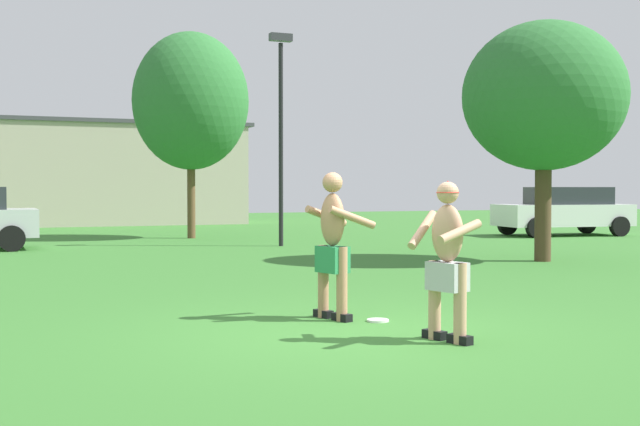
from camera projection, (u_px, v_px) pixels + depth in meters
ground_plane at (350, 333)px, 8.64m from camera, size 80.00×80.00×0.00m
player_with_cap at (447, 254)px, 8.13m from camera, size 0.67×0.76×1.63m
player_in_green at (333, 241)px, 9.52m from camera, size 0.74×0.68×1.74m
frisbee at (378, 320)px, 9.39m from camera, size 0.26×0.26×0.03m
car_white_far_end at (564, 210)px, 26.28m from camera, size 4.47×2.40×1.58m
lamp_post at (281, 116)px, 21.44m from camera, size 0.60×0.24×5.65m
outbuilding_behind_lot at (95, 173)px, 34.22m from camera, size 12.72×4.49×4.34m
tree_right_field at (191, 101)px, 24.77m from camera, size 3.55×3.55×6.34m
tree_behind_players at (544, 97)px, 16.99m from camera, size 3.43×3.43×5.06m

